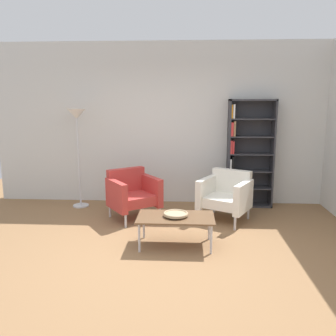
{
  "coord_description": "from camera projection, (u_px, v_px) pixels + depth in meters",
  "views": [
    {
      "loc": [
        0.37,
        -4.01,
        1.9
      ],
      "look_at": [
        0.09,
        0.84,
        0.95
      ],
      "focal_mm": 37.79,
      "sensor_mm": 36.0,
      "label": 1
    }
  ],
  "objects": [
    {
      "name": "coffee_table_low",
      "position": [
        176.0,
        219.0,
        4.6
      ],
      "size": [
        1.0,
        0.56,
        0.4
      ],
      "color": "brown",
      "rests_on": "ground_plane"
    },
    {
      "name": "decorative_bowl",
      "position": [
        176.0,
        214.0,
        4.59
      ],
      "size": [
        0.32,
        0.32,
        0.05
      ],
      "color": "tan",
      "rests_on": "coffee_table_low"
    },
    {
      "name": "bookshelf_tall",
      "position": [
        247.0,
        154.0,
        6.27
      ],
      "size": [
        0.8,
        0.3,
        1.9
      ],
      "color": "#333338",
      "rests_on": "ground_plane"
    },
    {
      "name": "armchair_corner_red",
      "position": [
        226.0,
        195.0,
        5.59
      ],
      "size": [
        0.93,
        0.9,
        0.78
      ],
      "rotation": [
        0.0,
        0.0,
        -0.5
      ],
      "color": "white",
      "rests_on": "ground_plane"
    },
    {
      "name": "armchair_near_window",
      "position": [
        132.0,
        193.0,
        5.69
      ],
      "size": [
        0.95,
        0.93,
        0.78
      ],
      "rotation": [
        0.0,
        0.0,
        0.63
      ],
      "color": "#B73833",
      "rests_on": "ground_plane"
    },
    {
      "name": "plaster_back_panel",
      "position": [
        168.0,
        124.0,
        6.45
      ],
      "size": [
        6.4,
        0.12,
        2.9
      ],
      "primitive_type": "cube",
      "color": "silver",
      "rests_on": "ground_plane"
    },
    {
      "name": "floor_lamp_torchiere",
      "position": [
        77.0,
        126.0,
        6.1
      ],
      "size": [
        0.32,
        0.32,
        1.74
      ],
      "color": "silver",
      "rests_on": "ground_plane"
    },
    {
      "name": "ground_plane",
      "position": [
        157.0,
        257.0,
        4.32
      ],
      "size": [
        8.32,
        8.32,
        0.0
      ],
      "primitive_type": "plane",
      "color": "olive"
    }
  ]
}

